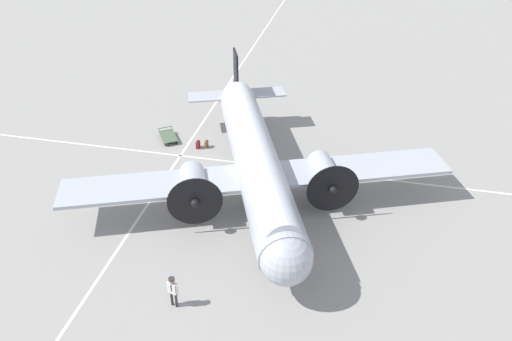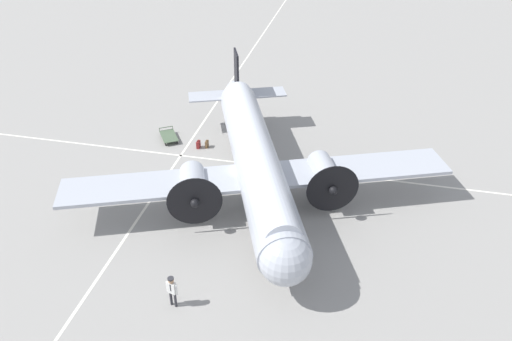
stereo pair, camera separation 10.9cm
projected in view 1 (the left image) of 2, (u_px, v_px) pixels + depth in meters
ground_plane at (256, 193)px, 30.73m from camera, size 300.00×300.00×0.00m
apron_line_eastwest at (163, 181)px, 31.81m from camera, size 120.00×0.16×0.01m
apron_line_northsouth at (266, 166)px, 33.40m from camera, size 0.16×120.00×0.01m
airliner_main at (257, 162)px, 29.01m from camera, size 19.57×21.73×5.81m
crew_foreground at (173, 289)px, 22.59m from camera, size 0.35×0.58×1.75m
suitcase_near_door at (207, 144)px, 35.31m from camera, size 0.39×0.16×0.56m
suitcase_upright_spare at (198, 145)px, 35.25m from camera, size 0.43×0.20×0.57m
baggage_cart at (168, 136)px, 36.25m from camera, size 2.21×1.94×0.56m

